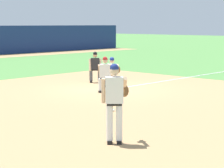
{
  "coord_description": "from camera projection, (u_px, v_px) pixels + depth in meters",
  "views": [
    {
      "loc": [
        -13.09,
        -12.47,
        2.75
      ],
      "look_at": [
        -4.15,
        -4.07,
        1.05
      ],
      "focal_mm": 70.0,
      "sensor_mm": 36.0,
      "label": 1
    }
  ],
  "objects": [
    {
      "name": "foul_line_stripe",
      "position": [
        182.0,
        78.0,
        22.17
      ],
      "size": [
        10.76,
        0.1,
        0.0
      ],
      "primitive_type": "cube",
      "color": "white",
      "rests_on": "ground"
    },
    {
      "name": "first_base_bag",
      "position": [
        109.0,
        89.0,
        18.28
      ],
      "size": [
        0.38,
        0.38,
        0.09
      ],
      "primitive_type": "cube",
      "color": "white",
      "rests_on": "ground"
    },
    {
      "name": "infield_dirt_patch",
      "position": [
        111.0,
        109.0,
        14.17
      ],
      "size": [
        18.0,
        18.0,
        0.01
      ],
      "primitive_type": "cube",
      "color": "tan",
      "rests_on": "ground"
    },
    {
      "name": "first_baseman",
      "position": [
        112.0,
        71.0,
        18.75
      ],
      "size": [
        0.74,
        1.08,
        1.34
      ],
      "color": "black",
      "rests_on": "ground"
    },
    {
      "name": "ground_plane",
      "position": [
        109.0,
        90.0,
        18.29
      ],
      "size": [
        160.0,
        160.0,
        0.0
      ],
      "primitive_type": "plane",
      "color": "#518942"
    },
    {
      "name": "pitcher",
      "position": [
        115.0,
        98.0,
        9.96
      ],
      "size": [
        0.85,
        0.56,
        1.86
      ],
      "color": "black",
      "rests_on": "ground"
    },
    {
      "name": "baserunner",
      "position": [
        105.0,
        73.0,
        17.45
      ],
      "size": [
        0.63,
        0.68,
        1.46
      ],
      "color": "black",
      "rests_on": "ground"
    },
    {
      "name": "baseball",
      "position": [
        113.0,
        110.0,
        13.8
      ],
      "size": [
        0.07,
        0.07,
        0.07
      ],
      "primitive_type": "sphere",
      "color": "white",
      "rests_on": "ground"
    },
    {
      "name": "umpire",
      "position": [
        95.0,
        66.0,
        20.53
      ],
      "size": [
        0.68,
        0.67,
        1.46
      ],
      "color": "black",
      "rests_on": "ground"
    }
  ]
}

